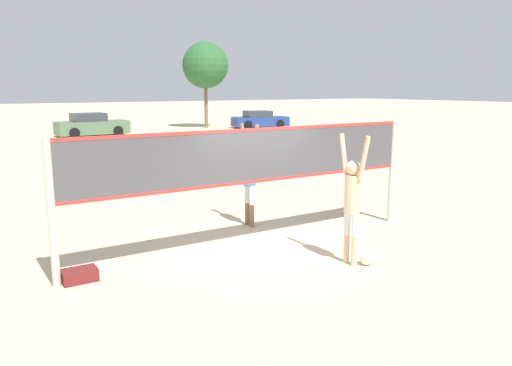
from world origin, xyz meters
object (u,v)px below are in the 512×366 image
at_px(parked_car_near, 260,120).
at_px(volleyball_net, 256,166).
at_px(player_blocker, 249,173).
at_px(tree_left_cluster, 205,65).
at_px(parked_car_far, 92,126).
at_px(player_spiker, 352,197).
at_px(volleyball, 367,259).
at_px(gear_bag, 79,275).

bearing_deg(parked_car_near, volleyball_net, -111.44).
bearing_deg(player_blocker, tree_left_cluster, 155.49).
height_order(player_blocker, parked_car_near, player_blocker).
xyz_separation_m(volleyball_net, parked_car_far, (3.18, 25.10, -0.95)).
distance_m(player_spiker, volleyball, 1.14).
bearing_deg(player_spiker, parked_car_near, -29.46).
xyz_separation_m(player_spiker, parked_car_near, (15.07, 26.68, -0.62)).
distance_m(player_spiker, parked_car_far, 26.87).
height_order(player_spiker, player_blocker, player_blocker).
height_order(volleyball_net, parked_car_far, volleyball_net).
height_order(volleyball_net, gear_bag, volleyball_net).
relative_size(volleyball, gear_bag, 0.43).
xyz_separation_m(volleyball, parked_car_far, (2.05, 26.97, 0.55)).
xyz_separation_m(volleyball, gear_bag, (-4.46, 1.91, -0.01)).
bearing_deg(parked_car_far, tree_left_cluster, 10.75).
xyz_separation_m(volleyball, tree_left_cluster, (11.41, 29.22, 4.64)).
bearing_deg(volleyball, tree_left_cluster, 68.67).
bearing_deg(parked_car_far, gear_bag, -107.34).
bearing_deg(gear_bag, parked_car_near, 52.26).
height_order(player_blocker, volleyball, player_blocker).
bearing_deg(parked_car_far, player_spiker, -97.58).
xyz_separation_m(gear_bag, tree_left_cluster, (15.87, 27.31, 4.65)).
bearing_deg(volleyball_net, gear_bag, 179.49).
xyz_separation_m(gear_bag, parked_car_far, (6.52, 25.07, 0.56)).
xyz_separation_m(volleyball_net, parked_car_near, (15.99, 25.01, -1.02)).
distance_m(gear_bag, parked_car_far, 25.91).
xyz_separation_m(player_spiker, parked_car_far, (2.26, 26.77, -0.55)).
distance_m(volleyball_net, parked_car_far, 25.31).
relative_size(player_blocker, tree_left_cluster, 0.35).
height_order(volleyball, parked_car_near, parked_car_near).
relative_size(gear_bag, tree_left_cluster, 0.08).
height_order(player_spiker, parked_car_near, player_spiker).
height_order(volleyball_net, player_spiker, volleyball_net).
relative_size(volleyball_net, parked_car_near, 1.66).
height_order(gear_bag, parked_car_far, parked_car_far).
bearing_deg(player_spiker, volleyball_net, 28.92).
bearing_deg(gear_bag, volleyball_net, -0.51).
distance_m(player_blocker, tree_left_cluster, 28.74).
bearing_deg(volleyball_net, tree_left_cluster, 65.38).
bearing_deg(volleyball, player_blocker, 97.41).
distance_m(player_spiker, player_blocker, 3.07).
relative_size(parked_car_near, tree_left_cluster, 0.69).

